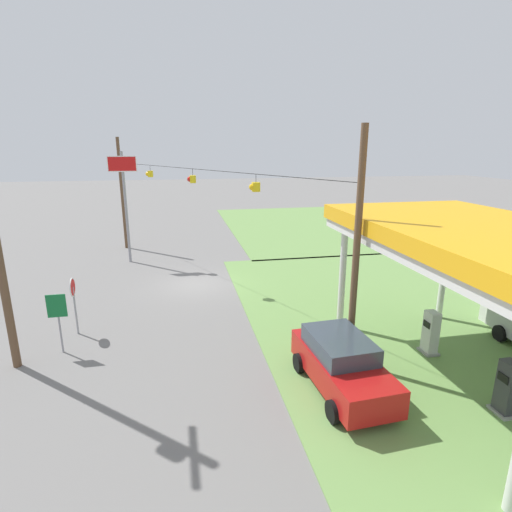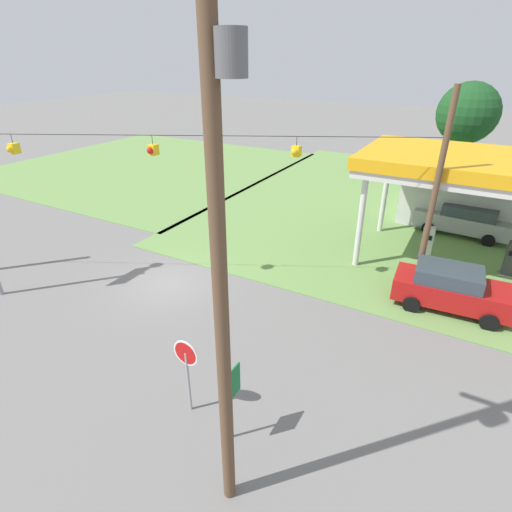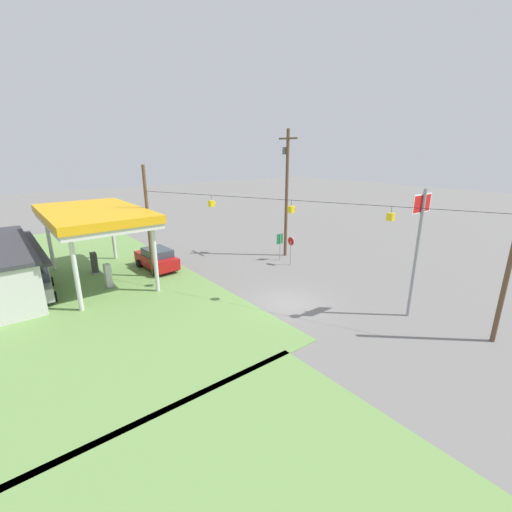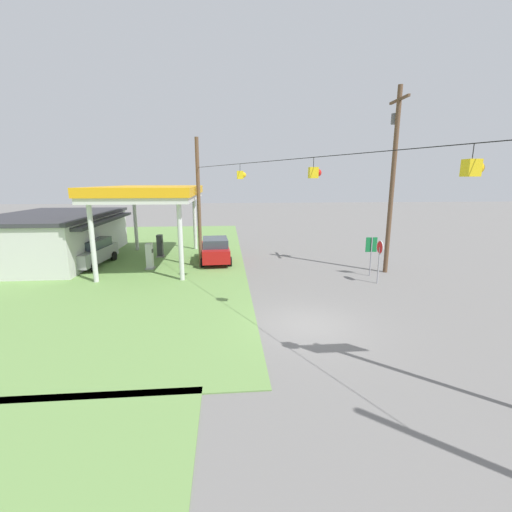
{
  "view_description": "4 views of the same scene",
  "coord_description": "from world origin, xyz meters",
  "px_view_note": "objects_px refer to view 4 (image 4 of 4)",
  "views": [
    {
      "loc": [
        22.15,
        -0.9,
        7.7
      ],
      "look_at": [
        5.8,
        2.34,
        3.15
      ],
      "focal_mm": 28.0,
      "sensor_mm": 36.0,
      "label": 1
    },
    {
      "loc": [
        11.19,
        -11.8,
        9.34
      ],
      "look_at": [
        4.04,
        0.99,
        1.94
      ],
      "focal_mm": 28.0,
      "sensor_mm": 36.0,
      "label": 2
    },
    {
      "loc": [
        -14.6,
        14.19,
        9.4
      ],
      "look_at": [
        2.42,
        0.76,
        2.69
      ],
      "focal_mm": 24.0,
      "sensor_mm": 36.0,
      "label": 3
    },
    {
      "loc": [
        -12.77,
        3.25,
        5.73
      ],
      "look_at": [
        5.59,
        1.64,
        1.69
      ],
      "focal_mm": 24.0,
      "sensor_mm": 36.0,
      "label": 4
    }
  ],
  "objects_px": {
    "gas_station_store": "(54,237)",
    "stop_sign_roadside": "(380,252)",
    "fuel_pump_far": "(160,247)",
    "route_sign": "(371,249)",
    "car_at_pumps_front": "(215,250)",
    "car_at_pumps_rear": "(91,252)",
    "utility_pole_main": "(393,173)",
    "fuel_pump_near": "(150,257)",
    "gas_station_canopy": "(152,194)"
  },
  "relations": [
    {
      "from": "gas_station_canopy",
      "to": "stop_sign_roadside",
      "type": "relative_size",
      "value": 4.34
    },
    {
      "from": "fuel_pump_near",
      "to": "fuel_pump_far",
      "type": "xyz_separation_m",
      "value": [
        3.7,
        0.0,
        0.0
      ]
    },
    {
      "from": "car_at_pumps_front",
      "to": "car_at_pumps_rear",
      "type": "xyz_separation_m",
      "value": [
        -0.17,
        8.54,
        0.01
      ]
    },
    {
      "from": "gas_station_canopy",
      "to": "fuel_pump_far",
      "type": "relative_size",
      "value": 6.29
    },
    {
      "from": "gas_station_store",
      "to": "fuel_pump_far",
      "type": "xyz_separation_m",
      "value": [
        -0.03,
        -7.71,
        -0.89
      ]
    },
    {
      "from": "fuel_pump_far",
      "to": "route_sign",
      "type": "bearing_deg",
      "value": -115.19
    },
    {
      "from": "fuel_pump_near",
      "to": "stop_sign_roadside",
      "type": "relative_size",
      "value": 0.69
    },
    {
      "from": "car_at_pumps_rear",
      "to": "utility_pole_main",
      "type": "height_order",
      "value": "utility_pole_main"
    },
    {
      "from": "fuel_pump_far",
      "to": "car_at_pumps_rear",
      "type": "bearing_deg",
      "value": 118.7
    },
    {
      "from": "fuel_pump_far",
      "to": "utility_pole_main",
      "type": "xyz_separation_m",
      "value": [
        -5.74,
        -15.24,
        5.38
      ]
    },
    {
      "from": "car_at_pumps_front",
      "to": "car_at_pumps_rear",
      "type": "height_order",
      "value": "car_at_pumps_rear"
    },
    {
      "from": "stop_sign_roadside",
      "to": "route_sign",
      "type": "xyz_separation_m",
      "value": [
        1.61,
        -0.21,
        -0.1
      ]
    },
    {
      "from": "fuel_pump_near",
      "to": "fuel_pump_far",
      "type": "relative_size",
      "value": 1.0
    },
    {
      "from": "fuel_pump_near",
      "to": "fuel_pump_far",
      "type": "distance_m",
      "value": 3.7
    },
    {
      "from": "car_at_pumps_rear",
      "to": "fuel_pump_near",
      "type": "bearing_deg",
      "value": 77.52
    },
    {
      "from": "gas_station_store",
      "to": "car_at_pumps_front",
      "type": "height_order",
      "value": "gas_station_store"
    },
    {
      "from": "gas_station_store",
      "to": "stop_sign_roadside",
      "type": "xyz_separation_m",
      "value": [
        -8.17,
        -21.38,
        0.11
      ]
    },
    {
      "from": "gas_station_store",
      "to": "car_at_pumps_front",
      "type": "bearing_deg",
      "value": -100.36
    },
    {
      "from": "gas_station_canopy",
      "to": "utility_pole_main",
      "type": "xyz_separation_m",
      "value": [
        -3.89,
        -15.24,
        1.32
      ]
    },
    {
      "from": "gas_station_store",
      "to": "car_at_pumps_front",
      "type": "relative_size",
      "value": 2.7
    },
    {
      "from": "gas_station_canopy",
      "to": "route_sign",
      "type": "relative_size",
      "value": 4.52
    },
    {
      "from": "car_at_pumps_rear",
      "to": "route_sign",
      "type": "height_order",
      "value": "route_sign"
    },
    {
      "from": "car_at_pumps_front",
      "to": "stop_sign_roadside",
      "type": "distance_m",
      "value": 11.16
    },
    {
      "from": "fuel_pump_far",
      "to": "car_at_pumps_rear",
      "type": "distance_m",
      "value": 4.87
    },
    {
      "from": "fuel_pump_near",
      "to": "stop_sign_roadside",
      "type": "xyz_separation_m",
      "value": [
        -4.44,
        -13.66,
        0.99
      ]
    },
    {
      "from": "car_at_pumps_rear",
      "to": "stop_sign_roadside",
      "type": "relative_size",
      "value": 2.09
    },
    {
      "from": "car_at_pumps_front",
      "to": "car_at_pumps_rear",
      "type": "distance_m",
      "value": 8.54
    },
    {
      "from": "gas_station_store",
      "to": "stop_sign_roadside",
      "type": "bearing_deg",
      "value": -110.91
    },
    {
      "from": "car_at_pumps_front",
      "to": "utility_pole_main",
      "type": "distance_m",
      "value": 12.68
    },
    {
      "from": "route_sign",
      "to": "utility_pole_main",
      "type": "bearing_deg",
      "value": -60.11
    },
    {
      "from": "route_sign",
      "to": "fuel_pump_near",
      "type": "bearing_deg",
      "value": 78.48
    },
    {
      "from": "gas_station_canopy",
      "to": "car_at_pumps_rear",
      "type": "relative_size",
      "value": 2.08
    },
    {
      "from": "gas_station_canopy",
      "to": "utility_pole_main",
      "type": "bearing_deg",
      "value": -104.33
    },
    {
      "from": "gas_station_store",
      "to": "car_at_pumps_rear",
      "type": "distance_m",
      "value": 4.25
    },
    {
      "from": "car_at_pumps_front",
      "to": "route_sign",
      "type": "bearing_deg",
      "value": -117.94
    },
    {
      "from": "fuel_pump_far",
      "to": "route_sign",
      "type": "height_order",
      "value": "route_sign"
    },
    {
      "from": "car_at_pumps_front",
      "to": "route_sign",
      "type": "xyz_separation_m",
      "value": [
        -4.36,
        -9.6,
        0.77
      ]
    },
    {
      "from": "gas_station_store",
      "to": "route_sign",
      "type": "relative_size",
      "value": 5.17
    },
    {
      "from": "fuel_pump_near",
      "to": "car_at_pumps_rear",
      "type": "bearing_deg",
      "value": 72.3
    },
    {
      "from": "utility_pole_main",
      "to": "gas_station_store",
      "type": "bearing_deg",
      "value": 75.89
    },
    {
      "from": "stop_sign_roadside",
      "to": "utility_pole_main",
      "type": "distance_m",
      "value": 5.25
    },
    {
      "from": "gas_station_canopy",
      "to": "fuel_pump_near",
      "type": "xyz_separation_m",
      "value": [
        -1.85,
        -0.0,
        -4.06
      ]
    },
    {
      "from": "route_sign",
      "to": "car_at_pumps_front",
      "type": "bearing_deg",
      "value": 65.57
    },
    {
      "from": "fuel_pump_far",
      "to": "stop_sign_roadside",
      "type": "distance_m",
      "value": 15.94
    },
    {
      "from": "gas_station_canopy",
      "to": "gas_station_store",
      "type": "relative_size",
      "value": 0.87
    },
    {
      "from": "car_at_pumps_rear",
      "to": "utility_pole_main",
      "type": "bearing_deg",
      "value": 85.32
    },
    {
      "from": "car_at_pumps_rear",
      "to": "stop_sign_roadside",
      "type": "xyz_separation_m",
      "value": [
        -5.8,
        -17.93,
        0.87
      ]
    },
    {
      "from": "fuel_pump_near",
      "to": "fuel_pump_far",
      "type": "bearing_deg",
      "value": 0.0
    },
    {
      "from": "fuel_pump_far",
      "to": "gas_station_store",
      "type": "bearing_deg",
      "value": 89.81
    },
    {
      "from": "stop_sign_roadside",
      "to": "route_sign",
      "type": "bearing_deg",
      "value": 172.43
    }
  ]
}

